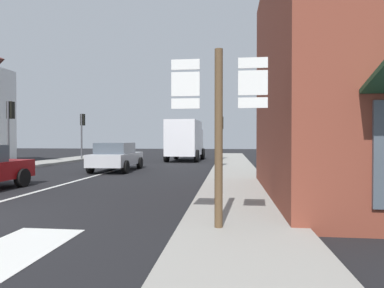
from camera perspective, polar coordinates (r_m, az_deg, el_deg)
The scene contains 11 objects.
ground_plane at distance 16.77m, azimuth -14.61°, elevation -4.85°, with size 80.00×80.00×0.00m, color black.
sidewalk_right at distance 13.66m, azimuth 7.52°, elevation -5.83°, with size 2.27×44.00×0.14m, color gray.
lane_centre_stripe at distance 13.14m, azimuth -20.95°, elevation -6.43°, with size 0.16×12.00×0.01m, color silver.
lane_turn_arrow at distance 5.81m, azimuth -28.42°, elevation -15.76°, with size 1.20×2.20×0.01m, color silver.
sedan_far at distance 17.54m, azimuth -13.01°, elevation -2.11°, with size 2.04×4.23×1.47m.
delivery_truck at distance 24.99m, azimuth -1.20°, elevation 0.83°, with size 2.67×5.09×3.05m.
route_sign_post at distance 5.66m, azimuth 4.66°, elevation 3.40°, with size 1.66×0.14×3.20m.
traffic_light_near_right at distance 17.09m, azimuth 4.53°, elevation 4.25°, with size 0.30×0.49×3.61m.
traffic_light_far_left at distance 27.07m, azimuth -18.53°, elevation 2.99°, with size 0.30×0.49×3.63m.
traffic_light_far_right at distance 24.32m, azimuth 5.13°, elevation 2.72°, with size 0.30×0.49×3.32m.
traffic_light_near_left at distance 19.69m, azimuth -29.10°, elevation 3.75°, with size 0.30×0.49×3.63m.
Camera 1 is at (6.02, -5.56, 1.66)m, focal length 30.67 mm.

